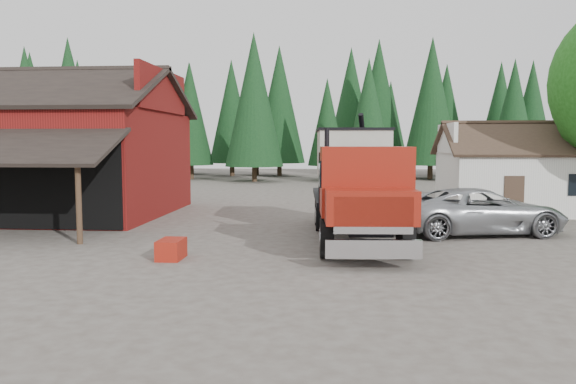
{
  "coord_description": "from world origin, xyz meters",
  "views": [
    {
      "loc": [
        3.19,
        -16.53,
        3.51
      ],
      "look_at": [
        1.61,
        2.9,
        1.8
      ],
      "focal_mm": 35.0,
      "sensor_mm": 36.0,
      "label": 1
    }
  ],
  "objects": [
    {
      "name": "ground",
      "position": [
        0.0,
        0.0,
        0.0
      ],
      "size": [
        120.0,
        120.0,
        0.0
      ],
      "primitive_type": "plane",
      "color": "#4D453C",
      "rests_on": "ground"
    },
    {
      "name": "red_barn",
      "position": [
        -11.0,
        9.9,
        2.69
      ],
      "size": [
        12.8,
        13.63,
        7.18
      ],
      "color": "maroon",
      "rests_on": "ground"
    },
    {
      "name": "farmhouse",
      "position": [
        13.0,
        13.0,
        1.67
      ],
      "size": [
        8.6,
        6.42,
        4.65
      ],
      "color": "silver",
      "rests_on": "ground"
    },
    {
      "name": "conifer_backdrop",
      "position": [
        0.0,
        42.0,
        0.0
      ],
      "size": [
        76.0,
        16.0,
        16.0
      ],
      "primitive_type": null,
      "color": "black",
      "rests_on": "ground"
    },
    {
      "name": "near_pine_a",
      "position": [
        -22.0,
        28.0,
        6.39
      ],
      "size": [
        4.4,
        4.4,
        11.4
      ],
      "color": "#382619",
      "rests_on": "ground"
    },
    {
      "name": "near_pine_b",
      "position": [
        6.0,
        30.0,
        5.89
      ],
      "size": [
        3.96,
        3.96,
        10.4
      ],
      "color": "#382619",
      "rests_on": "ground"
    },
    {
      "name": "near_pine_d",
      "position": [
        -4.0,
        34.0,
        7.39
      ],
      "size": [
        5.28,
        5.28,
        13.4
      ],
      "color": "#382619",
      "rests_on": "ground"
    },
    {
      "name": "feed_truck",
      "position": [
        4.01,
        3.88,
        2.2
      ],
      "size": [
        3.52,
        10.57,
        4.71
      ],
      "rotation": [
        0.0,
        0.0,
        0.06
      ],
      "color": "black",
      "rests_on": "ground"
    },
    {
      "name": "silver_car",
      "position": [
        8.83,
        5.4,
        0.89
      ],
      "size": [
        6.84,
        4.12,
        1.78
      ],
      "primitive_type": "imported",
      "rotation": [
        0.0,
        0.0,
        1.76
      ],
      "color": "#A0A3A7",
      "rests_on": "ground"
    },
    {
      "name": "equip_box",
      "position": [
        -1.7,
        -0.12,
        0.3
      ],
      "size": [
        0.71,
        1.11,
        0.6
      ],
      "primitive_type": "cube",
      "rotation": [
        0.0,
        0.0,
        -0.01
      ],
      "color": "maroon",
      "rests_on": "ground"
    }
  ]
}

